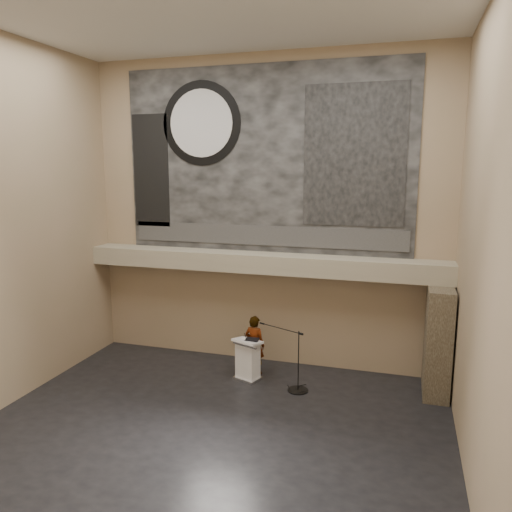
% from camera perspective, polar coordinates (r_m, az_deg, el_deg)
% --- Properties ---
extents(floor, '(10.00, 10.00, 0.00)m').
position_cam_1_polar(floor, '(11.39, -4.92, -18.93)').
color(floor, black).
rests_on(floor, ground).
extents(ceiling, '(10.00, 10.00, 0.00)m').
position_cam_1_polar(ceiling, '(10.37, -5.73, 26.74)').
color(ceiling, silver).
rests_on(ceiling, wall_back).
extents(wall_back, '(10.00, 0.02, 8.50)m').
position_cam_1_polar(wall_back, '(13.80, 0.96, 4.87)').
color(wall_back, '#917D5C').
rests_on(wall_back, floor).
extents(wall_front, '(10.00, 0.02, 8.50)m').
position_cam_1_polar(wall_front, '(6.55, -18.52, -1.77)').
color(wall_front, '#917D5C').
rests_on(wall_front, floor).
extents(wall_left, '(0.02, 8.00, 8.50)m').
position_cam_1_polar(wall_left, '(12.77, -26.62, 3.34)').
color(wall_left, '#917D5C').
rests_on(wall_left, floor).
extents(wall_right, '(0.02, 8.00, 8.50)m').
position_cam_1_polar(wall_right, '(9.39, 24.30, 1.38)').
color(wall_right, '#917D5C').
rests_on(wall_right, floor).
extents(soffit, '(10.00, 0.80, 0.50)m').
position_cam_1_polar(soffit, '(13.60, 0.49, -0.75)').
color(soffit, gray).
rests_on(soffit, wall_back).
extents(sprinkler_left, '(0.04, 0.04, 0.06)m').
position_cam_1_polar(sprinkler_left, '(14.14, -5.81, -1.53)').
color(sprinkler_left, '#B2893D').
rests_on(sprinkler_left, soffit).
extents(sprinkler_right, '(0.04, 0.04, 0.06)m').
position_cam_1_polar(sprinkler_right, '(13.22, 8.36, -2.43)').
color(sprinkler_right, '#B2893D').
rests_on(sprinkler_right, soffit).
extents(banner, '(8.00, 0.05, 5.00)m').
position_cam_1_polar(banner, '(13.70, 0.95, 10.90)').
color(banner, black).
rests_on(banner, wall_back).
extents(banner_text_strip, '(7.76, 0.02, 0.55)m').
position_cam_1_polar(banner_text_strip, '(13.80, 0.88, 2.36)').
color(banner_text_strip, '#303030').
rests_on(banner_text_strip, banner).
extents(banner_clock_rim, '(2.30, 0.02, 2.30)m').
position_cam_1_polar(banner_clock_rim, '(14.31, -6.28, 14.83)').
color(banner_clock_rim, black).
rests_on(banner_clock_rim, banner).
extents(banner_clock_face, '(1.84, 0.02, 1.84)m').
position_cam_1_polar(banner_clock_face, '(14.29, -6.31, 14.83)').
color(banner_clock_face, silver).
rests_on(banner_clock_face, banner).
extents(banner_building_print, '(2.60, 0.02, 3.60)m').
position_cam_1_polar(banner_building_print, '(13.21, 11.16, 11.17)').
color(banner_building_print, black).
rests_on(banner_building_print, banner).
extents(banner_brick_print, '(1.10, 0.02, 3.20)m').
position_cam_1_polar(banner_brick_print, '(14.96, -11.91, 9.49)').
color(banner_brick_print, black).
rests_on(banner_brick_print, banner).
extents(stone_pier, '(0.60, 1.40, 2.70)m').
position_cam_1_polar(stone_pier, '(13.09, 20.08, -9.09)').
color(stone_pier, '#3E3426').
rests_on(stone_pier, floor).
extents(lectern, '(0.83, 0.71, 1.13)m').
position_cam_1_polar(lectern, '(13.31, -0.95, -11.78)').
color(lectern, silver).
rests_on(lectern, floor).
extents(binder, '(0.35, 0.28, 0.04)m').
position_cam_1_polar(binder, '(13.09, -0.46, -9.53)').
color(binder, black).
rests_on(binder, lectern).
extents(papers, '(0.26, 0.32, 0.00)m').
position_cam_1_polar(papers, '(13.14, -1.24, -9.51)').
color(papers, silver).
rests_on(papers, lectern).
extents(speaker_person, '(0.66, 0.51, 1.60)m').
position_cam_1_polar(speaker_person, '(13.65, -0.15, -10.09)').
color(speaker_person, white).
rests_on(speaker_person, floor).
extents(mic_stand, '(1.40, 0.78, 1.56)m').
position_cam_1_polar(mic_stand, '(12.90, 4.66, -14.07)').
color(mic_stand, black).
rests_on(mic_stand, floor).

